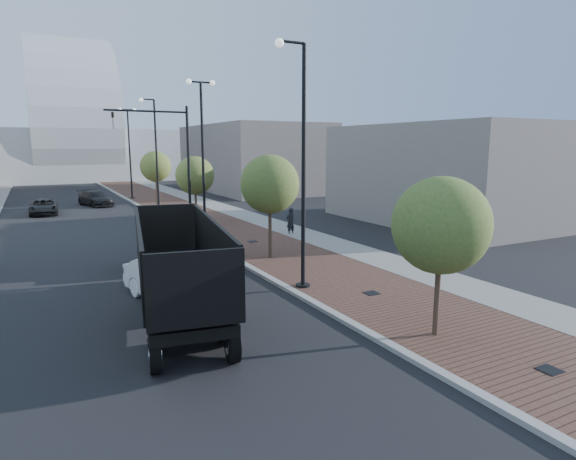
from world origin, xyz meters
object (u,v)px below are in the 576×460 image
white_sedan (172,281)px  dark_car_mid (44,207)px  dump_truck (169,253)px  pedestrian (290,222)px

white_sedan → dark_car_mid: bearing=83.6°
dump_truck → white_sedan: dump_truck is taller
white_sedan → dark_car_mid: (-3.51, 27.00, -0.15)m
dump_truck → pedestrian: 11.99m
white_sedan → dump_truck: bearing=63.5°
dump_truck → dark_car_mid: bearing=108.7°
dark_car_mid → pedestrian: (13.36, -17.57, 0.25)m
pedestrian → white_sedan: bearing=26.0°
dark_car_mid → pedestrian: 22.08m
white_sedan → pedestrian: bearing=29.9°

